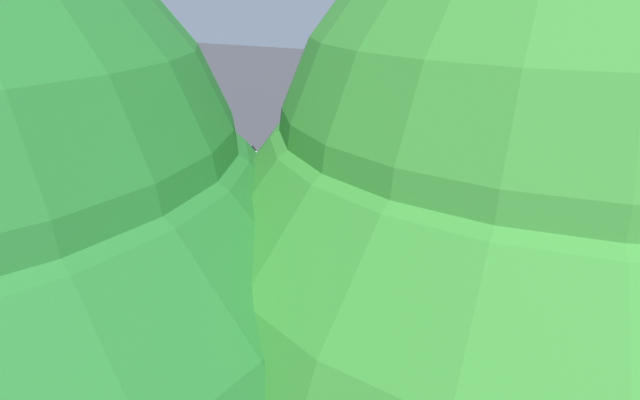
# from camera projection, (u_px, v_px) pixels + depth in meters

# --- Properties ---
(ground_plane) EXTENTS (80.00, 80.00, 0.00)m
(ground_plane) POSITION_uv_depth(u_px,v_px,m) (345.00, 237.00, 14.78)
(ground_plane) COLOR #38383D
(tour_bus) EXTENTS (9.18, 2.71, 3.25)m
(tour_bus) POSITION_uv_depth(u_px,v_px,m) (288.00, 259.00, 10.16)
(tour_bus) COLOR #B7BABF
(tour_bus) RESTS_ON ground_plane
(spectator_far_left) EXTENTS (0.57, 0.39, 1.68)m
(spectator_far_left) POSITION_uv_depth(u_px,v_px,m) (443.00, 249.00, 11.96)
(spectator_far_left) COLOR #473823
(spectator_far_left) RESTS_ON ground_plane
(spectator_left) EXTENTS (0.58, 0.36, 1.68)m
(spectator_left) POSITION_uv_depth(u_px,v_px,m) (395.00, 241.00, 12.36)
(spectator_left) COLOR black
(spectator_left) RESTS_ON ground_plane
(spectator_centre) EXTENTS (0.58, 0.36, 1.70)m
(spectator_centre) POSITION_uv_depth(u_px,v_px,m) (341.00, 232.00, 12.74)
(spectator_centre) COLOR #473823
(spectator_centre) RESTS_ON ground_plane
(spectator_right) EXTENTS (0.57, 0.31, 1.70)m
(spectator_right) POSITION_uv_depth(u_px,v_px,m) (308.00, 220.00, 13.41)
(spectator_right) COLOR black
(spectator_right) RESTS_ON ground_plane
(spectator_far_right) EXTENTS (0.57, 0.39, 1.75)m
(spectator_far_right) POSITION_uv_depth(u_px,v_px,m) (275.00, 211.00, 13.87)
(spectator_far_right) COLOR black
(spectator_far_right) RESTS_ON ground_plane
(parked_motorcycle_silver) EXTENTS (2.05, 0.58, 0.99)m
(parked_motorcycle_silver) POSITION_uv_depth(u_px,v_px,m) (339.00, 265.00, 12.34)
(parked_motorcycle_silver) COLOR black
(parked_motorcycle_silver) RESTS_ON ground_plane
(stunt_motorcycle) EXTENTS (1.92, 0.59, 1.85)m
(stunt_motorcycle) POSITION_uv_depth(u_px,v_px,m) (260.00, 167.00, 17.21)
(stunt_motorcycle) COLOR black
(stunt_motorcycle) RESTS_ON ground_plane
(flagpole) EXTENTS (0.78, 0.36, 5.53)m
(flagpole) POSITION_uv_depth(u_px,v_px,m) (24.00, 150.00, 13.08)
(flagpole) COLOR silver
(flagpole) RESTS_ON ground_plane
(tree_centre) EXTENTS (3.34, 3.34, 6.87)m
(tree_centre) POSITION_uv_depth(u_px,v_px,m) (515.00, 319.00, 2.66)
(tree_centre) COLOR #51381E
(tree_centre) RESTS_ON ground_plane
(bay_line_a) EXTENTS (0.29, 4.47, 0.01)m
(bay_line_a) POSITION_uv_depth(u_px,v_px,m) (499.00, 251.00, 14.01)
(bay_line_a) COLOR white
(bay_line_a) RESTS_ON ground_plane
(bay_line_b) EXTENTS (0.30, 4.85, 0.01)m
(bay_line_b) POSITION_uv_depth(u_px,v_px,m) (394.00, 229.00, 15.26)
(bay_line_b) COLOR white
(bay_line_b) RESTS_ON ground_plane
(bay_line_c) EXTENTS (0.30, 4.87, 0.01)m
(bay_line_c) POSITION_uv_depth(u_px,v_px,m) (304.00, 211.00, 16.51)
(bay_line_c) COLOR white
(bay_line_c) RESTS_ON ground_plane
(bay_line_d) EXTENTS (0.26, 3.90, 0.01)m
(bay_line_d) POSITION_uv_depth(u_px,v_px,m) (227.00, 195.00, 17.75)
(bay_line_d) COLOR white
(bay_line_d) RESTS_ON ground_plane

